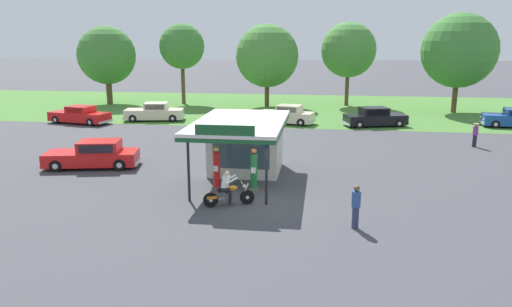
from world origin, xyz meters
TOP-DOWN VIEW (x-y plane):
  - ground_plane at (0.00, 0.00)m, footprint 300.00×300.00m
  - grass_verge_strip at (0.00, 30.00)m, footprint 120.00×24.00m
  - service_station_kiosk at (-1.40, 4.41)m, footprint 4.35×7.66m
  - gas_pump_nearside at (-2.29, 1.52)m, footprint 0.44×0.44m
  - gas_pump_offside at (-0.50, 1.52)m, footprint 0.44×0.44m
  - motorcycle_with_rider at (-1.28, -0.79)m, footprint 2.12×1.01m
  - featured_classic_sedan at (-10.01, 4.46)m, footprint 5.46×2.86m
  - parked_car_back_row_centre at (-0.40, 20.18)m, footprint 5.06×2.85m
  - parked_car_second_row_spare at (-17.91, 17.92)m, footprint 5.69×2.95m
  - parked_car_back_row_left at (6.93, 20.01)m, footprint 5.45×3.25m
  - parked_car_back_row_far_left at (-12.06, 20.17)m, footprint 5.47×2.77m
  - bystander_strolling_foreground at (4.00, -2.61)m, footprint 0.34×0.34m
  - bystander_admiring_sedan at (12.74, 12.92)m, footprint 0.35×0.35m
  - tree_oak_far_right at (-20.83, 30.21)m, footprint 6.24×6.24m
  - tree_oak_centre at (-12.79, 31.64)m, footprint 4.88×4.88m
  - tree_oak_far_left at (5.00, 32.50)m, footprint 5.79×5.79m
  - tree_oak_left at (15.49, 28.91)m, footprint 7.08×7.08m
  - tree_oak_right at (-3.34, 30.50)m, footprint 6.54×6.54m

SIDE VIEW (x-z plane):
  - ground_plane at x=0.00m, z-range 0.00..0.00m
  - grass_verge_strip at x=0.00m, z-range 0.00..0.01m
  - motorcycle_with_rider at x=-1.28m, z-range -0.14..1.44m
  - parked_car_second_row_spare at x=-17.91m, z-range -0.07..1.42m
  - featured_classic_sedan at x=-10.01m, z-range -0.07..1.45m
  - parked_car_back_row_left at x=6.93m, z-range -0.07..1.49m
  - parked_car_back_row_far_left at x=-12.06m, z-range -0.08..1.50m
  - parked_car_back_row_centre at x=-0.40m, z-range -0.07..1.52m
  - bystander_admiring_sedan at x=12.74m, z-range 0.05..1.65m
  - bystander_strolling_foreground at x=4.00m, z-range 0.05..1.76m
  - gas_pump_offside at x=-0.50m, z-range -0.08..1.97m
  - gas_pump_nearside at x=-2.29m, z-range -0.08..2.01m
  - service_station_kiosk at x=-1.40m, z-range 0.04..3.57m
  - tree_oak_right at x=-3.34m, z-range 0.84..9.42m
  - tree_oak_far_right at x=-20.83m, z-range 1.07..9.50m
  - tree_oak_left at x=15.49m, z-range 1.00..10.49m
  - tree_oak_far_left at x=5.00m, z-range 1.40..10.20m
  - tree_oak_centre at x=-12.79m, z-range 1.88..10.57m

